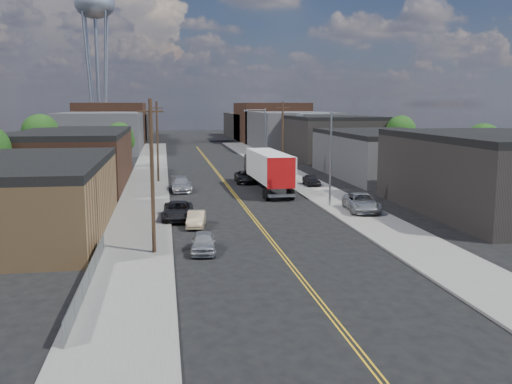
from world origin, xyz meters
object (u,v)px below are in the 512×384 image
object	(u,v)px
water_tower	(95,10)
car_left_b	(196,219)
car_left_a	(204,242)
car_left_c	(178,211)
car_ahead_truck	(246,177)
car_left_d	(181,184)
car_right_lot_a	(362,202)
car_right_lot_c	(311,180)
semi_truck	(267,168)

from	to	relation	value
water_tower	car_left_b	bearing A→B (deg)	-79.55
car_left_a	car_left_c	distance (m)	11.19
car_ahead_truck	car_left_d	bearing A→B (deg)	-142.82
car_left_a	car_right_lot_a	xyz separation A→B (m)	(14.94, 11.55, 0.27)
car_left_b	car_left_c	world-z (taller)	car_left_c
car_left_b	car_right_lot_a	world-z (taller)	car_right_lot_a
car_ahead_truck	car_left_b	bearing A→B (deg)	-104.62
water_tower	car_left_a	distance (m)	105.77
water_tower	car_left_a	bearing A→B (deg)	-80.35
car_left_a	car_right_lot_c	size ratio (longest dim) A/B	1.06
semi_truck	car_left_c	distance (m)	18.98
car_right_lot_c	car_left_c	bearing A→B (deg)	-134.13
water_tower	car_left_c	size ratio (longest dim) A/B	6.74
water_tower	car_left_c	bearing A→B (deg)	-80.05
car_left_b	car_right_lot_c	bearing A→B (deg)	61.58
car_left_d	car_right_lot_c	xyz separation A→B (m)	(15.35, 1.28, 0.02)
car_ahead_truck	car_left_a	bearing A→B (deg)	-100.63
car_left_c	car_ahead_truck	size ratio (longest dim) A/B	1.02
car_left_c	car_right_lot_a	world-z (taller)	car_right_lot_a
car_right_lot_c	car_ahead_truck	size ratio (longest dim) A/B	0.71
water_tower	car_left_a	xyz separation A→B (m)	(17.00, -100.00, -29.96)
car_right_lot_c	car_right_lot_a	bearing A→B (deg)	-90.40
water_tower	car_left_b	world-z (taller)	water_tower
car_right_lot_a	car_right_lot_c	world-z (taller)	car_right_lot_a
water_tower	car_left_c	world-z (taller)	water_tower
car_left_a	car_ahead_truck	size ratio (longest dim) A/B	0.75
car_ahead_truck	car_right_lot_a	bearing A→B (deg)	-68.45
semi_truck	car_ahead_truck	bearing A→B (deg)	103.03
water_tower	semi_truck	world-z (taller)	water_tower
car_right_lot_a	car_right_lot_c	bearing A→B (deg)	97.63
car_left_a	car_left_b	world-z (taller)	car_left_a
car_right_lot_a	car_ahead_truck	xyz separation A→B (m)	(-7.45, 21.25, -0.21)
car_right_lot_a	car_right_lot_c	size ratio (longest dim) A/B	1.52
car_left_d	car_right_lot_c	size ratio (longest dim) A/B	1.40
car_right_lot_a	car_ahead_truck	size ratio (longest dim) A/B	1.08
water_tower	car_right_lot_a	xyz separation A→B (m)	(31.94, -88.45, -29.70)
semi_truck	car_left_d	size ratio (longest dim) A/B	3.17
car_left_a	car_left_b	size ratio (longest dim) A/B	1.04
car_left_b	car_right_lot_c	xyz separation A→B (m)	(14.74, 20.41, 0.16)
car_right_lot_c	semi_truck	bearing A→B (deg)	-165.92
water_tower	car_right_lot_c	world-z (taller)	water_tower
car_left_b	car_left_c	bearing A→B (deg)	121.33
car_left_a	car_left_d	world-z (taller)	car_left_d
car_left_d	water_tower	bearing A→B (deg)	100.94
semi_truck	car_right_lot_c	distance (m)	6.13
car_left_a	car_left_d	size ratio (longest dim) A/B	0.75
water_tower	car_right_lot_c	distance (m)	83.80
car_right_lot_c	water_tower	bearing A→B (deg)	112.73
car_left_c	car_right_lot_c	world-z (taller)	car_left_c
car_left_c	car_right_lot_a	bearing A→B (deg)	4.81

